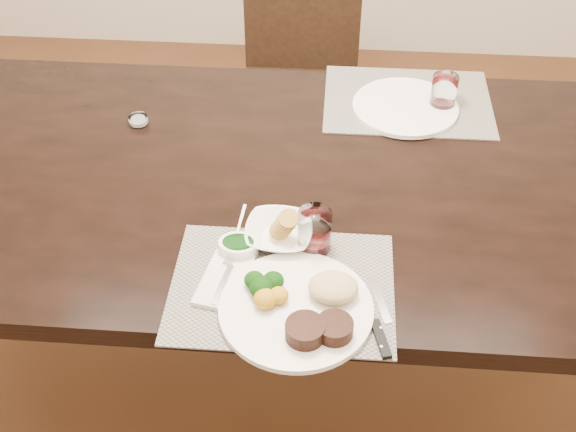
# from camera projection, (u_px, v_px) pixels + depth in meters

# --- Properties ---
(ground_plane) EXTENTS (4.50, 4.50, 0.00)m
(ground_plane) POSITION_uv_depth(u_px,v_px,m) (279.00, 362.00, 2.26)
(ground_plane) COLOR #422415
(ground_plane) RESTS_ON ground
(dining_table) EXTENTS (2.00, 1.00, 0.75)m
(dining_table) POSITION_uv_depth(u_px,v_px,m) (277.00, 202.00, 1.81)
(dining_table) COLOR black
(dining_table) RESTS_ON ground
(chair_far) EXTENTS (0.42, 0.42, 0.90)m
(chair_far) POSITION_uv_depth(u_px,v_px,m) (300.00, 68.00, 2.62)
(chair_far) COLOR black
(chair_far) RESTS_ON ground
(placemat_near) EXTENTS (0.46, 0.34, 0.00)m
(placemat_near) POSITION_uv_depth(u_px,v_px,m) (282.00, 287.00, 1.49)
(placemat_near) COLOR slate
(placemat_near) RESTS_ON dining_table
(placemat_far) EXTENTS (0.46, 0.34, 0.00)m
(placemat_far) POSITION_uv_depth(u_px,v_px,m) (407.00, 101.00, 2.00)
(placemat_far) COLOR slate
(placemat_far) RESTS_ON dining_table
(dinner_plate) EXTENTS (0.31, 0.31, 0.06)m
(dinner_plate) POSITION_uv_depth(u_px,v_px,m) (303.00, 307.00, 1.42)
(dinner_plate) COLOR white
(dinner_plate) RESTS_ON placemat_near
(napkin_fork) EXTENTS (0.12, 0.17, 0.02)m
(napkin_fork) POSITION_uv_depth(u_px,v_px,m) (224.00, 280.00, 1.49)
(napkin_fork) COLOR white
(napkin_fork) RESTS_ON placemat_near
(steak_knife) EXTENTS (0.05, 0.21, 0.01)m
(steak_knife) POSITION_uv_depth(u_px,v_px,m) (381.00, 329.00, 1.40)
(steak_knife) COLOR white
(steak_knife) RESTS_ON placemat_near
(cracker_bowl) EXTENTS (0.16, 0.16, 0.07)m
(cracker_bowl) POSITION_uv_depth(u_px,v_px,m) (279.00, 232.00, 1.58)
(cracker_bowl) COLOR white
(cracker_bowl) RESTS_ON placemat_near
(sauce_ramekin) EXTENTS (0.09, 0.13, 0.07)m
(sauce_ramekin) POSITION_uv_depth(u_px,v_px,m) (238.00, 247.00, 1.55)
(sauce_ramekin) COLOR white
(sauce_ramekin) RESTS_ON placemat_near
(wine_glass_near) EXTENTS (0.07, 0.07, 0.10)m
(wine_glass_near) POSITION_uv_depth(u_px,v_px,m) (314.00, 232.00, 1.54)
(wine_glass_near) COLOR silver
(wine_glass_near) RESTS_ON placemat_near
(far_plate) EXTENTS (0.29, 0.29, 0.01)m
(far_plate) POSITION_uv_depth(u_px,v_px,m) (405.00, 107.00, 1.97)
(far_plate) COLOR white
(far_plate) RESTS_ON placemat_far
(wine_glass_far) EXTENTS (0.07, 0.07, 0.10)m
(wine_glass_far) POSITION_uv_depth(u_px,v_px,m) (444.00, 94.00, 1.95)
(wine_glass_far) COLOR silver
(wine_glass_far) RESTS_ON placemat_far
(salt_cellar) EXTENTS (0.05, 0.05, 0.02)m
(salt_cellar) POSITION_uv_depth(u_px,v_px,m) (138.00, 120.00, 1.92)
(salt_cellar) COLOR silver
(salt_cellar) RESTS_ON dining_table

